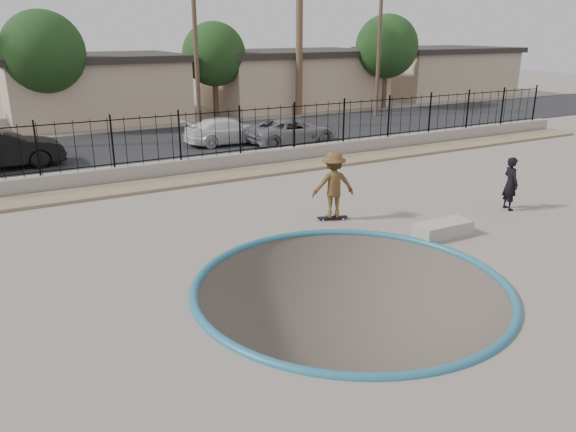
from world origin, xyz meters
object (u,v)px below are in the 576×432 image
at_px(car_d, 292,131).
at_px(car_c, 228,131).
at_px(skater, 333,188).
at_px(skateboard, 332,217).
at_px(videographer, 510,184).
at_px(concrete_ledge, 443,229).

bearing_deg(car_d, car_c, 57.37).
bearing_deg(skater, skateboard, -0.00).
distance_m(skateboard, videographer, 5.70).
distance_m(videographer, car_d, 12.25).
bearing_deg(car_c, videographer, -166.29).
distance_m(car_c, car_d, 3.12).
distance_m(skater, car_d, 11.33).
bearing_deg(skateboard, car_d, 85.70).
bearing_deg(car_d, skater, 154.84).
relative_size(videographer, car_d, 0.37).
relative_size(skateboard, videographer, 0.56).
distance_m(skateboard, car_d, 11.35).
relative_size(concrete_ledge, car_d, 0.35).
height_order(skater, videographer, skater).
height_order(skater, car_c, skater).
bearing_deg(skater, concrete_ledge, 141.85).
bearing_deg(skateboard, concrete_ledge, -35.73).
xyz_separation_m(skateboard, car_c, (1.82, 12.00, 0.59)).
distance_m(skateboard, concrete_ledge, 3.21).
height_order(videographer, car_c, videographer).
height_order(skater, concrete_ledge, skater).
relative_size(car_c, car_d, 0.95).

